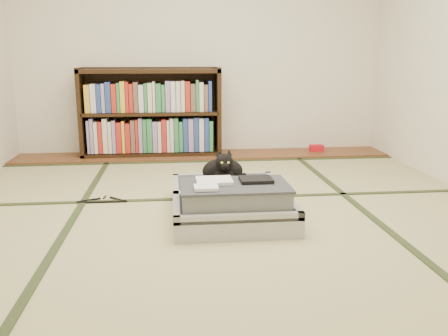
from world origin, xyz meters
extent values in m
plane|color=tan|center=(0.00, 0.00, 0.00)|extent=(4.50, 4.50, 0.00)
cube|color=brown|center=(0.00, 2.00, 0.01)|extent=(4.00, 0.50, 0.02)
cube|color=red|center=(1.28, 2.03, 0.06)|extent=(0.15, 0.10, 0.07)
plane|color=silver|center=(0.00, 2.25, 1.20)|extent=(4.00, 0.00, 4.00)
cube|color=#2D381E|center=(-1.00, 0.00, 0.00)|extent=(0.05, 4.50, 0.01)
cube|color=#2D381E|center=(1.00, 0.00, 0.00)|extent=(0.05, 4.50, 0.01)
cube|color=#2D381E|center=(0.00, 0.40, 0.00)|extent=(4.00, 0.05, 0.01)
cube|color=#2D381E|center=(0.00, 1.70, 0.00)|extent=(4.00, 0.05, 0.01)
cube|color=black|center=(-1.27, 2.07, 0.47)|extent=(0.04, 0.34, 0.95)
cube|color=black|center=(0.17, 2.07, 0.47)|extent=(0.04, 0.34, 0.95)
cube|color=black|center=(-0.55, 2.07, 0.03)|extent=(1.48, 0.34, 0.04)
cube|color=black|center=(-0.55, 2.07, 0.91)|extent=(1.48, 0.34, 0.04)
cube|color=black|center=(-0.55, 2.07, 0.47)|extent=(1.42, 0.34, 0.03)
cube|color=black|center=(-0.55, 2.23, 0.47)|extent=(1.48, 0.02, 0.95)
cube|color=gray|center=(-0.55, 2.05, 0.25)|extent=(1.34, 0.24, 0.40)
cube|color=gray|center=(-0.55, 2.05, 0.66)|extent=(1.34, 0.24, 0.36)
cube|color=#B0B0B5|center=(0.05, -0.22, 0.07)|extent=(0.77, 0.52, 0.13)
cube|color=#2E2F36|center=(0.05, -0.22, 0.10)|extent=(0.69, 0.43, 0.10)
cube|color=#B0B0B5|center=(0.05, -0.46, 0.14)|extent=(0.77, 0.04, 0.05)
cube|color=#B0B0B5|center=(0.05, 0.01, 0.14)|extent=(0.77, 0.04, 0.05)
cube|color=#B0B0B5|center=(-0.31, -0.22, 0.14)|extent=(0.04, 0.52, 0.05)
cube|color=#B0B0B5|center=(0.42, -0.22, 0.14)|extent=(0.04, 0.52, 0.05)
cube|color=#B0B0B5|center=(0.05, 0.29, 0.07)|extent=(0.77, 0.52, 0.13)
cube|color=#2E2F36|center=(0.05, 0.29, 0.10)|extent=(0.69, 0.43, 0.10)
cube|color=#B0B0B5|center=(0.05, 0.05, 0.14)|extent=(0.77, 0.04, 0.05)
cube|color=#B0B0B5|center=(0.05, 0.53, 0.14)|extent=(0.77, 0.04, 0.05)
cube|color=#B0B0B5|center=(-0.31, 0.29, 0.14)|extent=(0.04, 0.52, 0.05)
cube|color=#B0B0B5|center=(0.42, 0.29, 0.14)|extent=(0.04, 0.52, 0.05)
cylinder|color=black|center=(0.05, 0.03, 0.14)|extent=(0.70, 0.02, 0.02)
cube|color=gray|center=(0.05, -0.22, 0.20)|extent=(0.66, 0.40, 0.13)
cube|color=#393840|center=(0.05, -0.22, 0.27)|extent=(0.68, 0.42, 0.02)
cube|color=white|center=(-0.07, -0.17, 0.29)|extent=(0.23, 0.19, 0.02)
cube|color=black|center=(0.20, -0.17, 0.29)|extent=(0.21, 0.17, 0.02)
cube|color=white|center=(-0.13, -0.33, 0.29)|extent=(0.14, 0.12, 0.02)
cube|color=white|center=(-0.17, -0.47, 0.07)|extent=(0.06, 0.01, 0.04)
cube|color=white|center=(-0.05, -0.47, 0.06)|extent=(0.05, 0.01, 0.04)
cube|color=orange|center=(0.31, -0.47, 0.07)|extent=(0.05, 0.01, 0.04)
cube|color=#197F33|center=(0.24, -0.47, 0.09)|extent=(0.04, 0.01, 0.03)
ellipsoid|color=black|center=(0.03, 0.30, 0.24)|extent=(0.30, 0.20, 0.19)
ellipsoid|color=black|center=(0.03, 0.21, 0.22)|extent=(0.15, 0.11, 0.11)
ellipsoid|color=black|center=(0.03, 0.18, 0.33)|extent=(0.13, 0.12, 0.12)
sphere|color=black|center=(0.03, 0.13, 0.31)|extent=(0.06, 0.06, 0.06)
cone|color=black|center=(0.00, 0.20, 0.39)|extent=(0.05, 0.06, 0.06)
cone|color=black|center=(0.07, 0.20, 0.39)|extent=(0.05, 0.06, 0.06)
sphere|color=#A5BF33|center=(0.01, 0.13, 0.34)|extent=(0.02, 0.02, 0.02)
sphere|color=#A5BF33|center=(0.06, 0.13, 0.34)|extent=(0.02, 0.02, 0.02)
cylinder|color=black|center=(0.14, 0.39, 0.17)|extent=(0.18, 0.11, 0.03)
torus|color=white|center=(0.21, 0.31, 0.15)|extent=(0.11, 0.11, 0.01)
torus|color=white|center=(0.22, 0.30, 0.17)|extent=(0.09, 0.09, 0.01)
cube|color=black|center=(-0.86, 0.38, 0.01)|extent=(0.36, 0.02, 0.01)
cube|color=black|center=(-0.96, 0.43, 0.01)|extent=(0.17, 0.09, 0.01)
cube|color=black|center=(-0.75, 0.43, 0.01)|extent=(0.14, 0.13, 0.01)
cylinder|color=black|center=(-0.86, 0.50, 0.01)|extent=(0.02, 0.06, 0.01)
camera|label=1|loc=(-0.32, -3.06, 1.06)|focal=38.00mm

